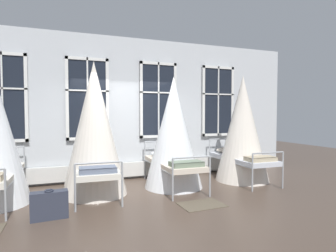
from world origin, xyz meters
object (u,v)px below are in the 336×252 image
at_px(cot_third, 173,134).
at_px(suitcase_dark, 49,205).
at_px(cot_second, 94,130).
at_px(cot_fourth, 242,130).

bearing_deg(cot_third, suitcase_dark, 114.09).
relative_size(cot_second, suitcase_dark, 4.79).
bearing_deg(cot_second, cot_fourth, -88.70).
distance_m(cot_second, cot_fourth, 3.59).
distance_m(cot_fourth, suitcase_dark, 4.67).
bearing_deg(cot_fourth, suitcase_dark, 105.72).
relative_size(cot_third, suitcase_dark, 4.36).
distance_m(cot_third, cot_fourth, 1.85).
distance_m(cot_second, cot_third, 1.74).
bearing_deg(suitcase_dark, cot_third, 19.93).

